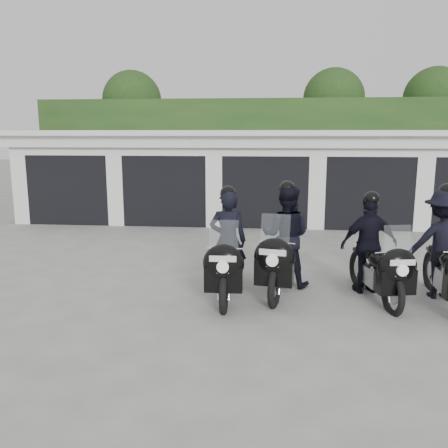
# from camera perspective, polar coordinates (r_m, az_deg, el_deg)

# --- Properties ---
(ground) EXTENTS (80.00, 80.00, 0.00)m
(ground) POSITION_cam_1_polar(r_m,az_deg,el_deg) (9.32, 4.43, -7.23)
(ground) COLOR #9A9A95
(ground) RESTS_ON ground
(garage_block) EXTENTS (16.40, 6.80, 2.96)m
(garage_block) POSITION_cam_1_polar(r_m,az_deg,el_deg) (16.97, 5.06, 5.95)
(garage_block) COLOR silver
(garage_block) RESTS_ON ground
(background_vegetation) EXTENTS (20.00, 3.90, 5.80)m
(background_vegetation) POSITION_cam_1_polar(r_m,az_deg,el_deg) (21.77, 6.24, 10.58)
(background_vegetation) COLOR #1A3914
(background_vegetation) RESTS_ON ground
(police_bike_a) EXTENTS (0.72, 2.32, 2.02)m
(police_bike_a) POSITION_cam_1_polar(r_m,az_deg,el_deg) (8.46, 0.34, -3.42)
(police_bike_a) COLOR black
(police_bike_a) RESTS_ON ground
(police_bike_b) EXTENTS (1.13, 2.38, 2.09)m
(police_bike_b) POSITION_cam_1_polar(r_m,az_deg,el_deg) (8.89, 7.22, -2.29)
(police_bike_b) COLOR black
(police_bike_b) RESTS_ON ground
(police_bike_c) EXTENTS (1.15, 2.20, 1.93)m
(police_bike_c) POSITION_cam_1_polar(r_m,az_deg,el_deg) (8.87, 17.48, -3.16)
(police_bike_c) COLOR black
(police_bike_c) RESTS_ON ground
(police_bike_d) EXTENTS (1.28, 2.42, 2.11)m
(police_bike_d) POSITION_cam_1_polar(r_m,az_deg,el_deg) (9.03, 25.13, -2.93)
(police_bike_d) COLOR black
(police_bike_d) RESTS_ON ground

